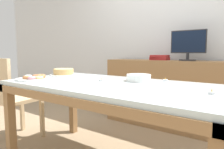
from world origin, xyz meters
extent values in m
cube|color=silver|center=(0.00, 1.56, 1.30)|extent=(8.00, 0.10, 2.60)
cube|color=silver|center=(0.00, 0.00, 0.73)|extent=(1.79, 0.89, 0.04)
cube|color=olive|center=(0.00, -0.42, 0.68)|extent=(1.82, 0.08, 0.06)
cube|color=olive|center=(0.00, 0.42, 0.68)|extent=(1.82, 0.08, 0.06)
cube|color=olive|center=(-0.87, 0.00, 0.68)|extent=(0.08, 0.92, 0.06)
cube|color=olive|center=(-0.85, -0.40, 0.35)|extent=(0.07, 0.07, 0.69)
cube|color=olive|center=(-0.85, 0.40, 0.35)|extent=(0.07, 0.07, 0.69)
cube|color=#D1B284|center=(-1.23, -0.11, 0.47)|extent=(0.44, 0.44, 0.04)
cube|color=#D1B284|center=(-1.05, 0.09, 0.23)|extent=(0.04, 0.04, 0.45)
cube|color=#D1B284|center=(-1.43, 0.07, 0.23)|extent=(0.04, 0.04, 0.45)
cube|color=#D1B284|center=(-1.03, -0.29, 0.23)|extent=(0.04, 0.04, 0.45)
cube|color=olive|center=(0.00, 1.26, 0.45)|extent=(1.57, 0.44, 0.90)
cylinder|color=#262628|center=(0.29, 1.26, 0.91)|extent=(0.20, 0.20, 0.02)
cylinder|color=#262628|center=(0.29, 1.26, 0.96)|extent=(0.04, 0.04, 0.09)
cube|color=#262628|center=(0.29, 1.26, 1.13)|extent=(0.42, 0.02, 0.28)
cube|color=black|center=(0.29, 1.25, 1.13)|extent=(0.40, 0.00, 0.26)
cube|color=maroon|center=(-0.07, 1.26, 0.92)|extent=(0.24, 0.16, 0.04)
cube|color=maroon|center=(-0.07, 1.26, 0.95)|extent=(0.24, 0.19, 0.03)
cylinder|color=white|center=(-0.73, 0.16, 0.76)|extent=(0.29, 0.29, 0.01)
cylinder|color=tan|center=(-0.73, 0.16, 0.79)|extent=(0.22, 0.22, 0.05)
cylinder|color=#F4CA7D|center=(-0.73, 0.16, 0.82)|extent=(0.21, 0.21, 0.01)
cylinder|color=white|center=(-0.69, -0.24, 0.76)|extent=(0.32, 0.32, 0.01)
torus|color=#EAD184|center=(-0.61, -0.24, 0.78)|extent=(0.07, 0.07, 0.02)
torus|color=#B27042|center=(-0.64, -0.19, 0.78)|extent=(0.08, 0.08, 0.03)
torus|color=#B27042|center=(-0.71, -0.15, 0.78)|extent=(0.09, 0.09, 0.03)
torus|color=#B27042|center=(-0.73, -0.18, 0.78)|extent=(0.07, 0.07, 0.02)
torus|color=white|center=(-0.76, -0.25, 0.78)|extent=(0.07, 0.07, 0.02)
torus|color=white|center=(-0.74, -0.27, 0.78)|extent=(0.08, 0.08, 0.02)
torus|color=#B27042|center=(-0.69, -0.30, 0.78)|extent=(0.07, 0.07, 0.03)
torus|color=pink|center=(-0.64, -0.29, 0.78)|extent=(0.07, 0.07, 0.03)
cylinder|color=white|center=(0.15, 0.22, 0.76)|extent=(0.21, 0.21, 0.01)
cylinder|color=white|center=(0.15, 0.22, 0.77)|extent=(0.21, 0.21, 0.01)
cylinder|color=white|center=(0.15, 0.22, 0.78)|extent=(0.21, 0.21, 0.01)
cylinder|color=white|center=(0.15, 0.22, 0.79)|extent=(0.21, 0.21, 0.01)
cylinder|color=white|center=(0.15, 0.22, 0.80)|extent=(0.21, 0.21, 0.01)
cylinder|color=white|center=(0.15, 0.22, 0.81)|extent=(0.21, 0.21, 0.01)
cylinder|color=silver|center=(0.76, -0.02, 0.76)|extent=(0.04, 0.04, 0.02)
cylinder|color=white|center=(0.76, -0.02, 0.76)|extent=(0.03, 0.03, 0.00)
cone|color=#F9B74C|center=(0.76, -0.02, 0.78)|extent=(0.01, 0.01, 0.02)
cylinder|color=silver|center=(0.34, 0.35, 0.76)|extent=(0.04, 0.04, 0.02)
cylinder|color=white|center=(0.34, 0.35, 0.76)|extent=(0.03, 0.03, 0.00)
cone|color=#F9B74C|center=(0.34, 0.35, 0.78)|extent=(0.01, 0.01, 0.02)
cylinder|color=silver|center=(-0.12, 0.03, 0.76)|extent=(0.04, 0.04, 0.02)
cylinder|color=white|center=(-0.12, 0.03, 0.76)|extent=(0.03, 0.03, 0.00)
cone|color=#F9B74C|center=(-0.12, 0.03, 0.78)|extent=(0.01, 0.01, 0.02)
camera|label=1|loc=(0.94, -1.33, 1.00)|focal=32.00mm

